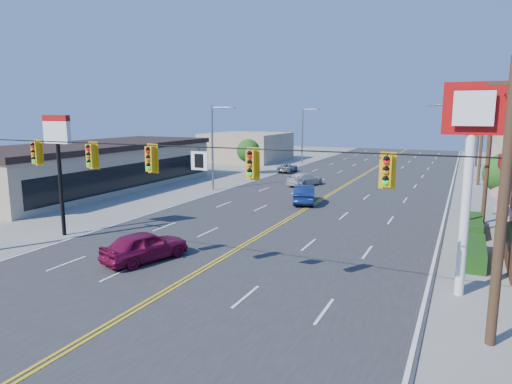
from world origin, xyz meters
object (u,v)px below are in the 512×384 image
at_px(kfc_pylon, 470,147).
at_px(car_silver, 288,168).
at_px(signal_span, 172,173).
at_px(car_white, 305,180).
at_px(car_magenta, 145,247).
at_px(car_blue, 304,195).
at_px(pizza_hut_sign, 58,150).

height_order(kfc_pylon, car_silver, kfc_pylon).
distance_m(signal_span, car_white, 28.37).
distance_m(kfc_pylon, car_white, 28.51).
relative_size(car_magenta, car_silver, 1.13).
relative_size(signal_span, car_blue, 5.34).
relative_size(pizza_hut_sign, car_blue, 1.50).
bearing_deg(kfc_pylon, car_white, 121.69).
distance_m(pizza_hut_sign, car_silver, 33.37).
bearing_deg(car_white, pizza_hut_sign, 91.97).
bearing_deg(kfc_pylon, car_blue, 127.83).
distance_m(pizza_hut_sign, car_magenta, 9.10).
height_order(car_white, car_silver, car_white).
bearing_deg(car_white, car_blue, 127.46).
relative_size(car_magenta, car_white, 0.99).
height_order(pizza_hut_sign, car_silver, pizza_hut_sign).
distance_m(signal_span, pizza_hut_sign, 11.60).
relative_size(kfc_pylon, car_magenta, 1.92).
bearing_deg(car_white, car_magenta, 109.89).
height_order(car_magenta, car_white, car_magenta).
height_order(car_blue, car_silver, car_blue).
xyz_separation_m(car_blue, car_white, (-2.86, 8.57, -0.10)).
height_order(signal_span, kfc_pylon, signal_span).
bearing_deg(signal_span, car_blue, 92.16).
distance_m(kfc_pylon, car_silver, 39.01).
bearing_deg(car_blue, car_silver, -81.68).
xyz_separation_m(car_magenta, car_blue, (2.46, 17.26, -0.01)).
bearing_deg(pizza_hut_sign, car_blue, 56.35).
xyz_separation_m(kfc_pylon, car_blue, (-11.85, 15.26, -5.29)).
xyz_separation_m(signal_span, car_white, (-3.59, 27.82, -4.24)).
height_order(kfc_pylon, car_white, kfc_pylon).
bearing_deg(car_magenta, car_white, -70.96).
bearing_deg(pizza_hut_sign, signal_span, -20.19).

